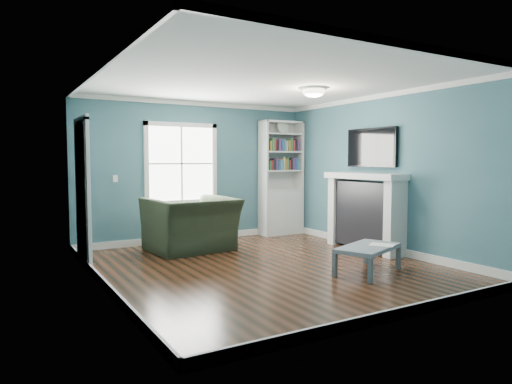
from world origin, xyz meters
TOP-DOWN VIEW (x-y plane):
  - floor at (0.00, 0.00)m, footprint 5.00×5.00m
  - room_walls at (0.00, 0.00)m, footprint 5.00×5.00m
  - trim at (0.00, 0.00)m, footprint 4.50×5.00m
  - window at (-0.30, 2.49)m, footprint 1.40×0.06m
  - bookshelf at (1.77, 2.30)m, footprint 0.90×0.35m
  - fireplace at (2.08, 0.20)m, footprint 0.44×1.58m
  - tv at (2.20, 0.20)m, footprint 0.06×1.10m
  - door at (-2.22, 1.40)m, footprint 0.12×0.98m
  - ceiling_fixture at (0.90, 0.10)m, footprint 0.38×0.38m
  - light_switch at (-1.50, 2.48)m, footprint 0.08×0.01m
  - recliner at (-0.48, 1.60)m, footprint 1.45×1.02m
  - coffee_table at (1.01, -0.98)m, footprint 1.13×0.88m
  - paper_sheet at (1.22, -1.03)m, footprint 0.38×0.40m

SIDE VIEW (x-z plane):
  - floor at x=0.00m, z-range 0.00..0.00m
  - coffee_table at x=1.01m, z-range 0.13..0.50m
  - paper_sheet at x=1.22m, z-range 0.36..0.37m
  - recliner at x=-0.48m, z-range 0.00..1.19m
  - fireplace at x=2.08m, z-range -0.01..1.29m
  - bookshelf at x=1.77m, z-range -0.23..2.08m
  - door at x=-2.22m, z-range -0.01..2.16m
  - light_switch at x=-1.50m, z-range 1.14..1.26m
  - trim at x=0.00m, z-range -0.06..2.54m
  - window at x=-0.30m, z-range 0.70..2.20m
  - room_walls at x=0.00m, z-range -0.92..4.08m
  - tv at x=2.20m, z-range 1.40..2.05m
  - ceiling_fixture at x=0.90m, z-range 2.47..2.63m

